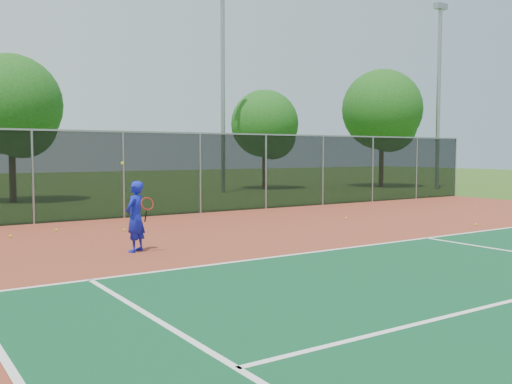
% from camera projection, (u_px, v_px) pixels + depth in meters
% --- Properties ---
extents(ground, '(120.00, 120.00, 0.00)m').
position_uv_depth(ground, '(479.00, 266.00, 11.53)').
color(ground, '#2C5016').
rests_on(ground, ground).
extents(court_apron, '(30.00, 20.00, 0.02)m').
position_uv_depth(court_apron, '(404.00, 251.00, 13.20)').
color(court_apron, brown).
rests_on(court_apron, ground).
extents(fence_back, '(30.00, 0.06, 3.03)m').
position_uv_depth(fence_back, '(200.00, 172.00, 21.40)').
color(fence_back, black).
rests_on(fence_back, court_apron).
extents(tennis_player, '(0.71, 0.75, 2.07)m').
position_uv_depth(tennis_player, '(135.00, 216.00, 13.06)').
color(tennis_player, '#131BB9').
rests_on(tennis_player, court_apron).
extents(practice_ball_0, '(0.07, 0.07, 0.07)m').
position_uv_depth(practice_ball_0, '(56.00, 230.00, 16.50)').
color(practice_ball_0, '#C1DF19').
rests_on(practice_ball_0, court_apron).
extents(practice_ball_1, '(0.07, 0.07, 0.07)m').
position_uv_depth(practice_ball_1, '(10.00, 236.00, 15.31)').
color(practice_ball_1, '#C1DF19').
rests_on(practice_ball_1, court_apron).
extents(practice_ball_2, '(0.07, 0.07, 0.07)m').
position_uv_depth(practice_ball_2, '(346.00, 218.00, 19.48)').
color(practice_ball_2, '#C1DF19').
rests_on(practice_ball_2, court_apron).
extents(practice_ball_3, '(0.07, 0.07, 0.07)m').
position_uv_depth(practice_ball_3, '(124.00, 230.00, 16.53)').
color(practice_ball_3, '#C1DF19').
rests_on(practice_ball_3, court_apron).
extents(practice_ball_4, '(0.07, 0.07, 0.07)m').
position_uv_depth(practice_ball_4, '(476.00, 225.00, 17.76)').
color(practice_ball_4, '#C1DF19').
rests_on(practice_ball_4, court_apron).
extents(floodlight_n, '(0.90, 0.40, 11.39)m').
position_uv_depth(floodlight_n, '(223.00, 78.00, 32.12)').
color(floodlight_n, gray).
rests_on(floodlight_n, ground).
extents(floodlight_ne, '(0.90, 0.40, 11.39)m').
position_uv_depth(floodlight_ne, '(439.00, 85.00, 35.18)').
color(floodlight_ne, gray).
rests_on(floodlight_ne, ground).
extents(tree_back_left, '(4.63, 4.63, 6.80)m').
position_uv_depth(tree_back_left, '(13.00, 109.00, 26.06)').
color(tree_back_left, '#372314').
rests_on(tree_back_left, ground).
extents(tree_back_mid, '(4.23, 4.23, 6.21)m').
position_uv_depth(tree_back_mid, '(267.00, 127.00, 35.69)').
color(tree_back_mid, '#372314').
rests_on(tree_back_mid, ground).
extents(tree_back_right, '(5.28, 5.28, 7.75)m').
position_uv_depth(tree_back_right, '(384.00, 113.00, 37.56)').
color(tree_back_right, '#372314').
rests_on(tree_back_right, ground).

